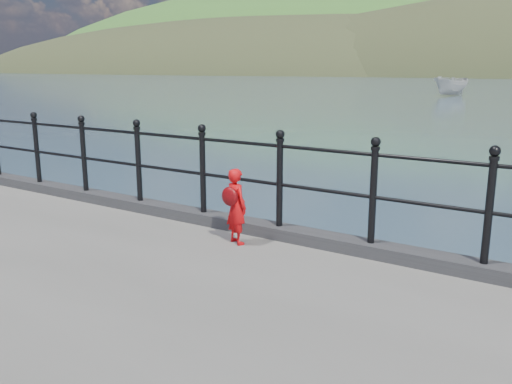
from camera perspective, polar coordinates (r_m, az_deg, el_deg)
The scene contains 5 objects.
ground at distance 7.57m, azimuth -1.00°, elevation -10.94°, with size 600.00×600.00×0.00m, color #2D4251.
kerb at distance 7.08m, azimuth -1.72°, elevation -3.38°, with size 60.00×0.30×0.15m, color #28282B.
railing at distance 6.91m, azimuth -1.76°, elevation 2.59°, with size 18.11×0.11×1.20m.
child at distance 6.44m, azimuth -2.13°, elevation -1.43°, with size 0.39×0.35×0.92m.
launch_white at distance 62.44m, azimuth 19.86°, elevation 10.42°, with size 2.05×5.46×2.11m, color silver.
Camera 1 is at (3.91, -5.71, 3.08)m, focal length 38.00 mm.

